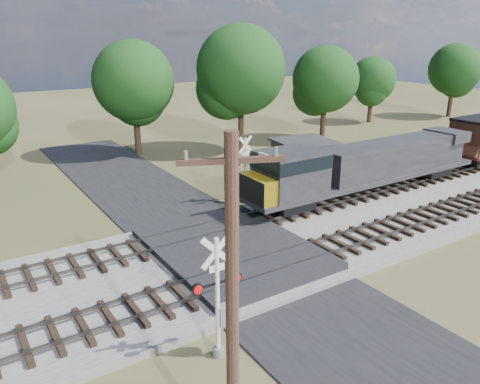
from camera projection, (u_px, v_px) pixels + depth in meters
ground at (237, 260)px, 22.99m from camera, size 160.00×160.00×0.00m
ballast_bed at (371, 214)px, 28.49m from camera, size 140.00×10.00×0.30m
road at (237, 260)px, 22.98m from camera, size 7.00×60.00×0.08m
crossing_panel at (232, 251)px, 23.29m from camera, size 7.00×9.00×0.62m
track_near at (313, 253)px, 22.88m from camera, size 140.00×2.60×0.33m
track_far at (255, 220)px, 26.85m from camera, size 140.00×2.60×0.33m
crossing_signal_near at (220, 307)px, 15.65m from camera, size 1.85×0.40×4.59m
crossing_signal_far at (244, 176)px, 30.21m from camera, size 1.79×0.46×4.47m
utility_pole at (232, 318)px, 10.24m from camera, size 2.04×0.95×8.84m
equipment_shed at (304, 159)px, 35.85m from camera, size 4.84×4.84×2.88m
treeline at (180, 85)px, 40.13m from camera, size 85.78×11.47×11.51m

